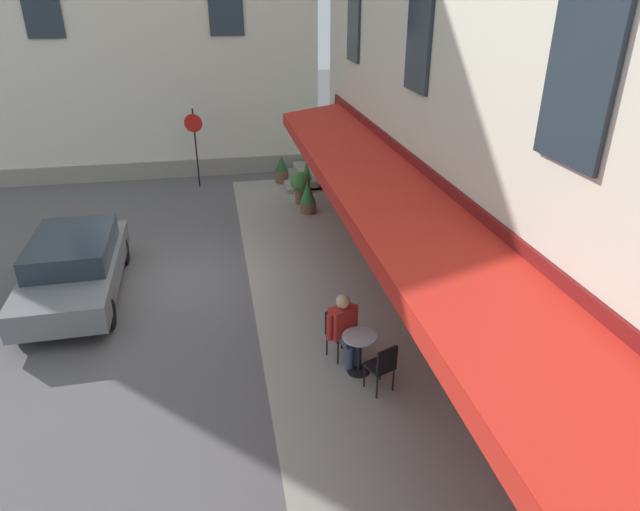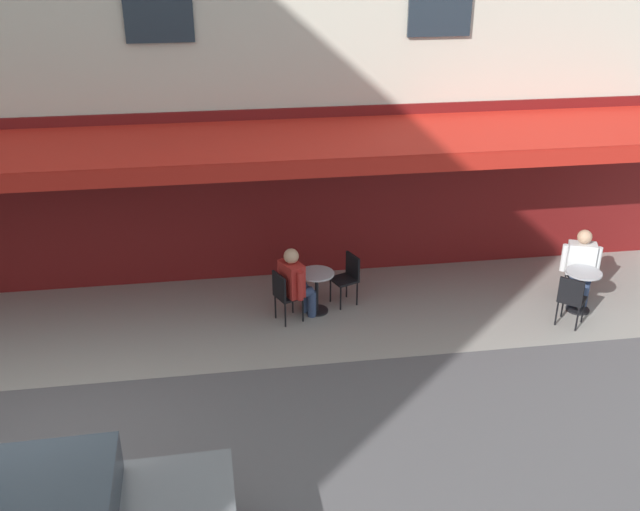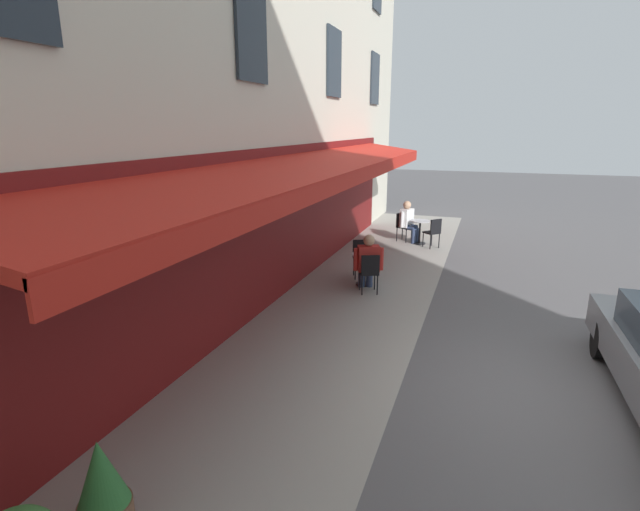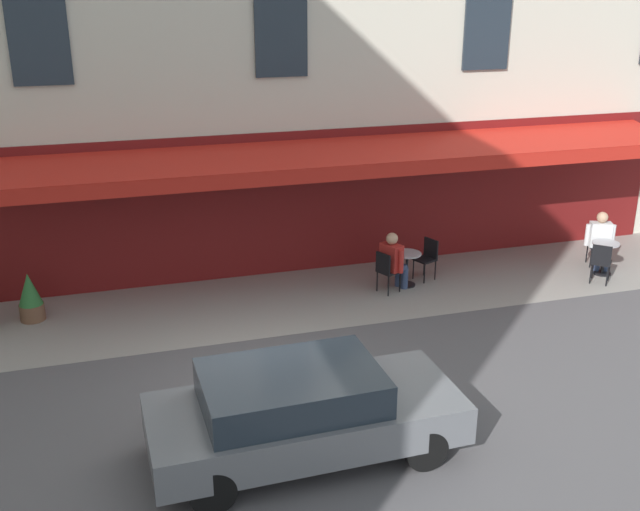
{
  "view_description": "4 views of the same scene",
  "coord_description": "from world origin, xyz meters",
  "px_view_note": "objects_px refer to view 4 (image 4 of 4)",
  "views": [
    {
      "loc": [
        -11.54,
        -1.27,
        6.06
      ],
      "look_at": [
        -1.92,
        -3.14,
        1.3
      ],
      "focal_mm": 31.03,
      "sensor_mm": 36.0,
      "label": 1
    },
    {
      "loc": [
        -2.47,
        7.24,
        6.17
      ],
      "look_at": [
        -4.05,
        -3.4,
        1.08
      ],
      "focal_mm": 39.98,
      "sensor_mm": 36.0,
      "label": 2
    },
    {
      "loc": [
        6.39,
        -0.85,
        3.61
      ],
      "look_at": [
        -2.61,
        -4.04,
        1.01
      ],
      "focal_mm": 26.8,
      "sensor_mm": 36.0,
      "label": 3
    },
    {
      "loc": [
        2.05,
        10.45,
        6.28
      ],
      "look_at": [
        -1.95,
        -3.11,
        1.02
      ],
      "focal_mm": 41.97,
      "sensor_mm": 36.0,
      "label": 4
    }
  ],
  "objects_px": {
    "cafe_chair_black_under_awning": "(601,260)",
    "seated_patron_in_red": "(394,259)",
    "cafe_table_near_entrance": "(605,254)",
    "cafe_table_mid_terrace": "(407,264)",
    "cafe_chair_black_back_row": "(597,242)",
    "cafe_chair_black_corner_left": "(386,269)",
    "potted_plant_by_steps": "(30,297)",
    "seated_companion_in_white": "(601,239)",
    "parked_car_grey": "(302,410)",
    "cafe_chair_black_near_door": "(428,255)"
  },
  "relations": [
    {
      "from": "seated_companion_in_white",
      "to": "parked_car_grey",
      "type": "distance_m",
      "value": 9.83
    },
    {
      "from": "cafe_chair_black_back_row",
      "to": "cafe_chair_black_near_door",
      "type": "height_order",
      "value": "same"
    },
    {
      "from": "cafe_chair_black_corner_left",
      "to": "cafe_chair_black_near_door",
      "type": "distance_m",
      "value": 1.26
    },
    {
      "from": "potted_plant_by_steps",
      "to": "cafe_table_near_entrance",
      "type": "bearing_deg",
      "value": 174.96
    },
    {
      "from": "seated_patron_in_red",
      "to": "seated_companion_in_white",
      "type": "relative_size",
      "value": 1.0
    },
    {
      "from": "cafe_table_mid_terrace",
      "to": "cafe_chair_black_near_door",
      "type": "height_order",
      "value": "cafe_chair_black_near_door"
    },
    {
      "from": "cafe_chair_black_back_row",
      "to": "cafe_chair_black_corner_left",
      "type": "relative_size",
      "value": 1.0
    },
    {
      "from": "seated_patron_in_red",
      "to": "potted_plant_by_steps",
      "type": "distance_m",
      "value": 7.33
    },
    {
      "from": "cafe_chair_black_under_awning",
      "to": "seated_patron_in_red",
      "type": "bearing_deg",
      "value": -11.8
    },
    {
      "from": "potted_plant_by_steps",
      "to": "cafe_chair_black_near_door",
      "type": "bearing_deg",
      "value": 178.59
    },
    {
      "from": "cafe_chair_black_under_awning",
      "to": "parked_car_grey",
      "type": "height_order",
      "value": "parked_car_grey"
    },
    {
      "from": "potted_plant_by_steps",
      "to": "cafe_chair_black_corner_left",
      "type": "bearing_deg",
      "value": 174.41
    },
    {
      "from": "cafe_table_near_entrance",
      "to": "parked_car_grey",
      "type": "xyz_separation_m",
      "value": [
        8.28,
        4.67,
        0.22
      ]
    },
    {
      "from": "cafe_chair_black_corner_left",
      "to": "seated_patron_in_red",
      "type": "height_order",
      "value": "seated_patron_in_red"
    },
    {
      "from": "cafe_chair_black_under_awning",
      "to": "parked_car_grey",
      "type": "xyz_separation_m",
      "value": [
        7.86,
        4.21,
        0.16
      ]
    },
    {
      "from": "cafe_table_near_entrance",
      "to": "cafe_table_mid_terrace",
      "type": "height_order",
      "value": "same"
    },
    {
      "from": "cafe_table_mid_terrace",
      "to": "cafe_chair_black_corner_left",
      "type": "bearing_deg",
      "value": 23.71
    },
    {
      "from": "cafe_chair_black_under_awning",
      "to": "cafe_table_mid_terrace",
      "type": "height_order",
      "value": "cafe_chair_black_under_awning"
    },
    {
      "from": "cafe_chair_black_under_awning",
      "to": "cafe_chair_black_near_door",
      "type": "distance_m",
      "value": 3.74
    },
    {
      "from": "cafe_chair_black_near_door",
      "to": "cafe_chair_black_corner_left",
      "type": "bearing_deg",
      "value": 22.87
    },
    {
      "from": "cafe_chair_black_back_row",
      "to": "seated_patron_in_red",
      "type": "bearing_deg",
      "value": 1.41
    },
    {
      "from": "cafe_table_mid_terrace",
      "to": "cafe_chair_black_corner_left",
      "type": "distance_m",
      "value": 0.63
    },
    {
      "from": "parked_car_grey",
      "to": "cafe_chair_black_back_row",
      "type": "bearing_deg",
      "value": -148.26
    },
    {
      "from": "cafe_chair_black_under_awning",
      "to": "cafe_table_mid_terrace",
      "type": "relative_size",
      "value": 1.21
    },
    {
      "from": "cafe_chair_black_near_door",
      "to": "cafe_table_mid_terrace",
      "type": "bearing_deg",
      "value": 22.03
    },
    {
      "from": "parked_car_grey",
      "to": "cafe_chair_black_under_awning",
      "type": "bearing_deg",
      "value": -151.84
    },
    {
      "from": "cafe_table_near_entrance",
      "to": "potted_plant_by_steps",
      "type": "height_order",
      "value": "potted_plant_by_steps"
    },
    {
      "from": "cafe_chair_black_under_awning",
      "to": "potted_plant_by_steps",
      "type": "relative_size",
      "value": 0.94
    },
    {
      "from": "cafe_chair_black_back_row",
      "to": "potted_plant_by_steps",
      "type": "relative_size",
      "value": 0.94
    },
    {
      "from": "potted_plant_by_steps",
      "to": "parked_car_grey",
      "type": "relative_size",
      "value": 0.22
    },
    {
      "from": "cafe_chair_black_back_row",
      "to": "cafe_table_mid_terrace",
      "type": "height_order",
      "value": "cafe_chair_black_back_row"
    },
    {
      "from": "cafe_chair_black_under_awning",
      "to": "cafe_chair_black_back_row",
      "type": "relative_size",
      "value": 1.0
    },
    {
      "from": "cafe_table_mid_terrace",
      "to": "cafe_chair_black_corner_left",
      "type": "height_order",
      "value": "cafe_chair_black_corner_left"
    },
    {
      "from": "cafe_chair_black_under_awning",
      "to": "seated_patron_in_red",
      "type": "height_order",
      "value": "seated_patron_in_red"
    },
    {
      "from": "cafe_chair_black_under_awning",
      "to": "cafe_chair_black_back_row",
      "type": "height_order",
      "value": "same"
    },
    {
      "from": "cafe_table_mid_terrace",
      "to": "seated_patron_in_red",
      "type": "distance_m",
      "value": 0.47
    },
    {
      "from": "seated_companion_in_white",
      "to": "parked_car_grey",
      "type": "bearing_deg",
      "value": 30.97
    },
    {
      "from": "cafe_table_near_entrance",
      "to": "cafe_chair_black_under_awning",
      "type": "bearing_deg",
      "value": 47.36
    },
    {
      "from": "potted_plant_by_steps",
      "to": "parked_car_grey",
      "type": "xyz_separation_m",
      "value": [
        -3.9,
        5.74,
        0.24
      ]
    },
    {
      "from": "cafe_chair_black_under_awning",
      "to": "seated_patron_in_red",
      "type": "distance_m",
      "value": 4.56
    },
    {
      "from": "potted_plant_by_steps",
      "to": "seated_companion_in_white",
      "type": "bearing_deg",
      "value": 176.82
    },
    {
      "from": "cafe_table_near_entrance",
      "to": "cafe_chair_black_under_awning",
      "type": "relative_size",
      "value": 0.82
    },
    {
      "from": "cafe_chair_black_under_awning",
      "to": "parked_car_grey",
      "type": "relative_size",
      "value": 0.21
    },
    {
      "from": "cafe_chair_black_back_row",
      "to": "cafe_chair_black_corner_left",
      "type": "bearing_deg",
      "value": 2.29
    },
    {
      "from": "cafe_chair_black_near_door",
      "to": "cafe_chair_black_under_awning",
      "type": "bearing_deg",
      "value": 159.05
    },
    {
      "from": "seated_patron_in_red",
      "to": "seated_companion_in_white",
      "type": "xyz_separation_m",
      "value": [
        -5.03,
        0.08,
        0.0
      ]
    },
    {
      "from": "potted_plant_by_steps",
      "to": "cafe_chair_black_under_awning",
      "type": "bearing_deg",
      "value": 172.54
    },
    {
      "from": "parked_car_grey",
      "to": "cafe_table_mid_terrace",
      "type": "bearing_deg",
      "value": -125.48
    },
    {
      "from": "parked_car_grey",
      "to": "cafe_chair_black_corner_left",
      "type": "bearing_deg",
      "value": -122.38
    },
    {
      "from": "cafe_chair_black_back_row",
      "to": "seated_patron_in_red",
      "type": "xyz_separation_m",
      "value": [
        5.11,
        0.13,
        0.15
      ]
    }
  ]
}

